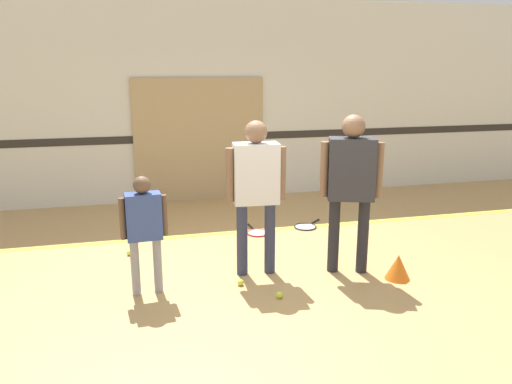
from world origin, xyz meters
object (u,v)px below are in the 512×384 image
object	(u,v)px
tennis_ball_by_spare_racket	(241,237)
tennis_ball_near_instructor	(240,282)
tennis_ball_stray_left	(279,295)
tennis_ball_stray_right	(129,253)
training_cone	(398,267)
racket_spare_on_floor	(257,232)
person_student_left	(144,222)
person_instructor	(256,181)
person_student_right	(351,177)
racket_second_spare	(306,226)

from	to	relation	value
tennis_ball_by_spare_racket	tennis_ball_near_instructor	bearing A→B (deg)	-102.56
tennis_ball_near_instructor	tennis_ball_stray_left	distance (m)	0.48
tennis_ball_by_spare_racket	tennis_ball_stray_right	world-z (taller)	same
tennis_ball_stray_right	training_cone	bearing A→B (deg)	-26.42
racket_spare_on_floor	tennis_ball_stray_left	xyz separation A→B (m)	(-0.26, -1.90, 0.02)
person_student_left	training_cone	world-z (taller)	person_student_left
person_instructor	person_student_right	bearing A→B (deg)	-6.68
tennis_ball_stray_left	person_student_left	bearing A→B (deg)	161.14
person_student_left	training_cone	distance (m)	2.62
racket_spare_on_floor	tennis_ball_near_instructor	bearing A→B (deg)	153.21
racket_spare_on_floor	training_cone	world-z (taller)	training_cone
racket_second_spare	tennis_ball_stray_left	xyz separation A→B (m)	(-0.97, -1.99, 0.02)
person_student_left	tennis_ball_by_spare_racket	bearing A→B (deg)	42.52
tennis_ball_by_spare_racket	training_cone	distance (m)	2.05
tennis_ball_by_spare_racket	person_student_left	bearing A→B (deg)	-133.45
person_instructor	tennis_ball_by_spare_racket	bearing A→B (deg)	90.37
tennis_ball_stray_right	racket_spare_on_floor	bearing A→B (deg)	14.17
tennis_ball_near_instructor	tennis_ball_stray_right	bearing A→B (deg)	134.47
tennis_ball_near_instructor	tennis_ball_by_spare_racket	world-z (taller)	same
person_instructor	racket_spare_on_floor	distance (m)	1.65
racket_spare_on_floor	tennis_ball_by_spare_racket	size ratio (longest dim) A/B	8.36
person_student_right	tennis_ball_near_instructor	xyz separation A→B (m)	(-1.19, -0.08, -1.01)
person_instructor	training_cone	bearing A→B (deg)	-15.64
person_student_left	person_student_right	bearing A→B (deg)	-3.10
person_student_left	tennis_ball_by_spare_racket	size ratio (longest dim) A/B	17.77
person_instructor	training_cone	distance (m)	1.72
training_cone	racket_second_spare	bearing A→B (deg)	100.85
person_instructor	tennis_ball_stray_right	distance (m)	1.85
racket_spare_on_floor	racket_second_spare	xyz separation A→B (m)	(0.71, 0.09, 0.00)
person_student_right	racket_second_spare	world-z (taller)	person_student_right
person_student_left	racket_spare_on_floor	world-z (taller)	person_student_left
racket_spare_on_floor	person_student_left	bearing A→B (deg)	128.44
person_student_right	racket_spare_on_floor	xyz separation A→B (m)	(-0.64, 1.45, -1.03)
tennis_ball_near_instructor	training_cone	size ratio (longest dim) A/B	0.25
tennis_ball_stray_left	tennis_ball_by_spare_racket	bearing A→B (deg)	90.25
person_student_left	training_cone	bearing A→B (deg)	-10.37
racket_spare_on_floor	tennis_ball_by_spare_racket	xyz separation A→B (m)	(-0.26, -0.21, 0.02)
person_instructor	tennis_ball_near_instructor	distance (m)	1.04
person_student_right	racket_second_spare	distance (m)	1.85
person_student_left	person_instructor	bearing A→B (deg)	6.75
tennis_ball_by_spare_racket	tennis_ball_stray_left	bearing A→B (deg)	-89.75
person_student_left	tennis_ball_stray_left	world-z (taller)	person_student_left
person_instructor	racket_second_spare	bearing A→B (deg)	56.44
racket_second_spare	training_cone	xyz separation A→B (m)	(0.36, -1.85, 0.12)
racket_second_spare	tennis_ball_stray_left	bearing A→B (deg)	-157.40
racket_spare_on_floor	training_cone	size ratio (longest dim) A/B	2.08
tennis_ball_near_instructor	person_instructor	bearing A→B (deg)	49.29
person_instructor	racket_spare_on_floor	bearing A→B (deg)	79.40
person_student_right	training_cone	world-z (taller)	person_student_right
training_cone	tennis_ball_near_instructor	bearing A→B (deg)	171.72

